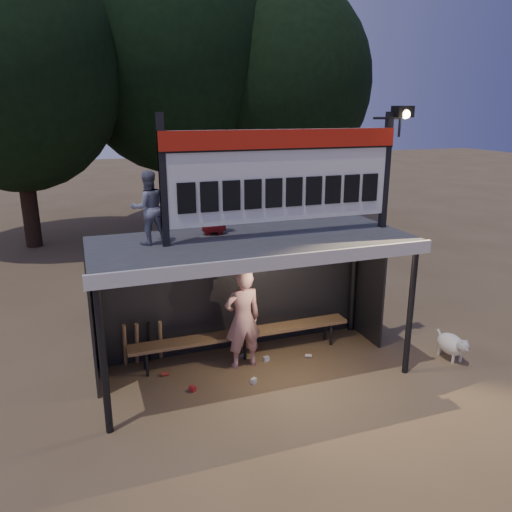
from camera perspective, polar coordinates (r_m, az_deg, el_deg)
The scene contains 13 objects.
ground at distance 8.66m, azimuth -0.36°, elevation -12.99°, with size 80.00×80.00×0.00m, color brown.
player at distance 8.45m, azimuth -1.53°, elevation -7.18°, with size 0.64×0.42×1.75m, color silver.
child_a at distance 7.53m, azimuth -12.22°, elevation 5.42°, with size 0.53×0.41×1.09m, color gray.
child_b at distance 8.00m, azimuth -4.94°, elevation 6.27°, with size 0.52×0.34×1.07m, color maroon.
dugout_shelter at distance 8.14m, azimuth -0.96°, elevation -0.79°, with size 5.10×2.08×2.32m.
scoreboard_assembly at distance 7.80m, azimuth 3.54°, elevation 9.53°, with size 4.10×0.27×1.99m.
bench at distance 8.93m, azimuth -1.55°, elevation -8.93°, with size 4.00×0.35×0.48m.
tree_left at distance 17.24m, azimuth -26.17°, elevation 19.02°, with size 6.46×6.46×9.27m.
tree_mid at distance 19.05m, azimuth -9.73°, elevation 21.94°, with size 7.22×7.22×10.36m.
tree_right at distance 19.17m, azimuth 3.54°, elevation 19.17°, with size 6.08×6.08×8.72m.
dog at distance 9.56m, azimuth 21.54°, elevation -9.40°, with size 0.36×0.81×0.49m.
bats at distance 8.85m, azimuth -12.81°, elevation -9.62°, with size 0.68×0.36×0.84m.
litter at distance 8.75m, azimuth -1.67°, elevation -12.40°, with size 2.65×1.18×0.08m.
Camera 1 is at (-2.49, -7.13, 4.25)m, focal length 35.00 mm.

